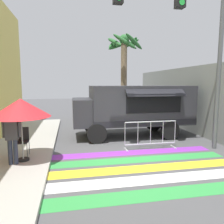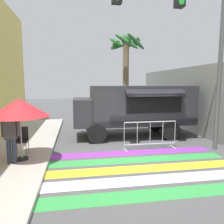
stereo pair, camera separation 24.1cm
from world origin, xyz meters
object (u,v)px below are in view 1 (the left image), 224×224
folding_chair (22,139)px  barricade_front (150,135)px  food_truck (131,106)px  traffic_signal_pole (182,22)px  vendor_person (12,135)px  patio_umbrella (21,108)px  palm_tree (124,62)px

folding_chair → barricade_front: bearing=22.2°
food_truck → traffic_signal_pole: (1.05, -2.56, 3.23)m
food_truck → vendor_person: bearing=-145.0°
food_truck → traffic_signal_pole: 4.25m
food_truck → folding_chair: size_ratio=5.79×
barricade_front → patio_umbrella: bearing=-169.7°
food_truck → traffic_signal_pole: traffic_signal_pole is taller
patio_umbrella → vendor_person: 0.83m
patio_umbrella → folding_chair: patio_umbrella is taller
folding_chair → palm_tree: bearing=68.0°
patio_umbrella → folding_chair: 1.19m
folding_chair → palm_tree: (4.92, 5.86, 3.15)m
food_truck → vendor_person: size_ratio=3.44×
palm_tree → traffic_signal_pole: bearing=-84.5°
food_truck → palm_tree: 4.21m
barricade_front → food_truck: bearing=94.7°
barricade_front → palm_tree: bearing=86.9°
vendor_person → patio_umbrella: bearing=57.0°
traffic_signal_pole → vendor_person: traffic_signal_pole is taller
traffic_signal_pole → palm_tree: size_ratio=1.18×
traffic_signal_pole → patio_umbrella: 6.13m
traffic_signal_pole → vendor_person: 6.72m
patio_umbrella → vendor_person: size_ratio=1.21×
food_truck → patio_umbrella: size_ratio=2.83×
food_truck → barricade_front: (0.17, -2.10, -0.91)m
vendor_person → folding_chair: bearing=86.4°
patio_umbrella → folding_chair: size_ratio=2.04×
folding_chair → palm_tree: size_ratio=0.17×
traffic_signal_pole → palm_tree: (-0.57, 5.99, -0.82)m
folding_chair → barricade_front: size_ratio=0.46×
folding_chair → vendor_person: size_ratio=0.59×
food_truck → barricade_front: 2.29m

